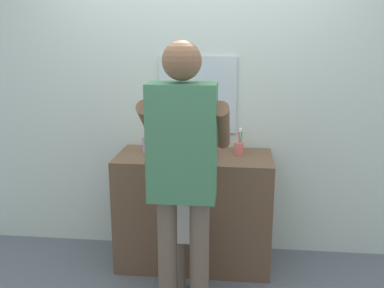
{
  "coord_description": "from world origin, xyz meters",
  "views": [
    {
      "loc": [
        0.33,
        -2.91,
        1.81
      ],
      "look_at": [
        0.0,
        0.15,
        1.02
      ],
      "focal_mm": 41.07,
      "sensor_mm": 36.0,
      "label": 1
    }
  ],
  "objects": [
    {
      "name": "faucet",
      "position": [
        0.0,
        0.49,
        0.97
      ],
      "size": [
        0.18,
        0.14,
        0.18
      ],
      "color": "#B7BABF",
      "rests_on": "vanity_cabinet"
    },
    {
      "name": "toothbrush_cup",
      "position": [
        0.34,
        0.36,
        0.95
      ],
      "size": [
        0.07,
        0.07,
        0.21
      ],
      "color": "#D86666",
      "rests_on": "vanity_cabinet"
    },
    {
      "name": "sink_basin",
      "position": [
        0.0,
        0.28,
        0.95
      ],
      "size": [
        0.34,
        0.34,
        0.11
      ],
      "color": "white",
      "rests_on": "vanity_cabinet"
    },
    {
      "name": "soap_bottle",
      "position": [
        -0.38,
        0.34,
        0.96
      ],
      "size": [
        0.06,
        0.06,
        0.17
      ],
      "color": "#B27FC6",
      "rests_on": "vanity_cabinet"
    },
    {
      "name": "adult_parent",
      "position": [
        0.0,
        -0.38,
        1.06
      ],
      "size": [
        0.55,
        0.57,
        1.76
      ],
      "color": "#6B5B4C",
      "rests_on": "ground"
    },
    {
      "name": "child_toddler",
      "position": [
        0.0,
        -0.1,
        0.5
      ],
      "size": [
        0.26,
        0.26,
        0.84
      ],
      "color": "#6B5B4C",
      "rests_on": "ground"
    },
    {
      "name": "ground_plane",
      "position": [
        0.0,
        0.0,
        0.0
      ],
      "size": [
        14.0,
        14.0,
        0.0
      ],
      "primitive_type": "plane",
      "color": "slate"
    },
    {
      "name": "back_wall",
      "position": [
        0.0,
        0.62,
        1.35
      ],
      "size": [
        4.4,
        0.1,
        2.7
      ],
      "color": "silver",
      "rests_on": "ground"
    },
    {
      "name": "vanity_cabinet",
      "position": [
        0.0,
        0.3,
        0.45
      ],
      "size": [
        1.19,
        0.54,
        0.89
      ],
      "primitive_type": "cube",
      "color": "brown",
      "rests_on": "ground"
    }
  ]
}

